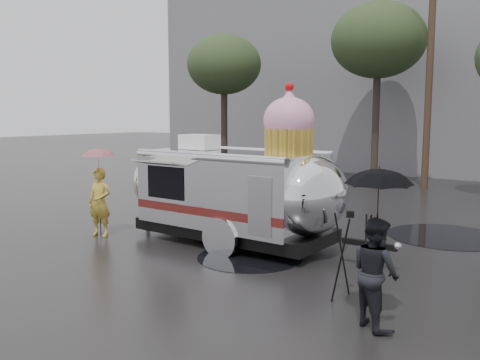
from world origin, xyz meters
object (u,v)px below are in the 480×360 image
Objects in this scene: airstream_trailer at (236,188)px; person_right at (376,273)px; tripod at (349,247)px; person_left at (100,202)px.

airstream_trailer reaches higher than person_right.
person_right reaches higher than tripod.
person_left is 1.08× the size of person_right.
airstream_trailer reaches higher than person_left.
airstream_trailer is at bearing 130.97° from tripod.
person_right is 1.08m from tripod.
person_right is (7.69, -1.62, -0.06)m from person_left.
person_right is at bearing -30.64° from airstream_trailer.
person_left is at bearing 24.20° from person_right.
person_left is at bearing -155.07° from airstream_trailer.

